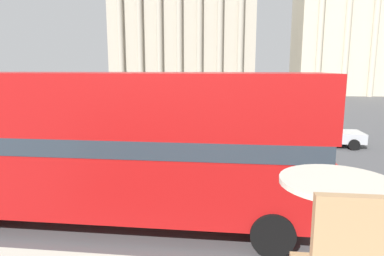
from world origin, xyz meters
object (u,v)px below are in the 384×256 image
Objects in this scene: car_maroon at (169,108)px; pedestrian_olive at (249,106)px; double_decker_bus at (118,142)px; pedestrian_white at (290,121)px; plaza_building_right at (373,30)px; traffic_light_far at (266,95)px; plaza_building_left at (185,27)px; pedestrian_grey at (222,120)px; traffic_light_mid at (141,103)px; car_silver at (322,134)px; cafe_dining_table at (335,214)px.

pedestrian_olive is at bearing -77.10° from car_maroon.
pedestrian_white is (6.82, 13.58, -1.43)m from double_decker_bus.
plaza_building_right is 42.06m from traffic_light_far.
plaza_building_left is 30.53m from car_maroon.
traffic_light_mid is at bearing -164.30° from pedestrian_grey.
traffic_light_far is (7.04, 8.54, -0.20)m from traffic_light_mid.
pedestrian_grey is at bearing -153.49° from pedestrian_olive.
pedestrian_olive is at bearing -125.02° from plaza_building_right.
pedestrian_grey is at bearing -135.54° from car_maroon.
pedestrian_grey is 4.42m from pedestrian_white.
double_decker_bus is at bearing 50.02° from car_silver.
pedestrian_olive is (7.29, 0.03, 0.31)m from car_maroon.
pedestrian_white is at bearing 33.71° from traffic_light_mid.
double_decker_bus reaches higher than cafe_dining_table.
pedestrian_grey is (7.59, -36.75, -10.27)m from plaza_building_left.
traffic_light_far is (10.68, -34.01, -8.77)m from plaza_building_left.
plaza_building_right is 6.26× the size of traffic_light_mid.
cafe_dining_table reaches higher than pedestrian_olive.
pedestrian_olive is at bearing 66.26° from traffic_light_mid.
plaza_building_right is at bearing 58.27° from traffic_light_mid.
cafe_dining_table is at bearing -140.32° from pedestrian_olive.
pedestrian_olive is (0.96, 29.12, -2.64)m from cafe_dining_table.
double_decker_bus reaches higher than pedestrian_grey.
traffic_light_mid is 1.09× the size of traffic_light_far.
cafe_dining_table is 0.03× the size of plaza_building_left.
pedestrian_white reaches higher than pedestrian_grey.
pedestrian_olive is at bearing 71.63° from double_decker_bus.
pedestrian_olive reaches higher than car_silver.
cafe_dining_table is 0.20× the size of traffic_light_far.
traffic_light_mid is at bearing -121.73° from plaza_building_right.
plaza_building_right is 15.55× the size of pedestrian_grey.
traffic_light_mid is 14.16m from car_maroon.
traffic_light_mid reaches higher than pedestrian_grey.
pedestrian_white reaches higher than car_maroon.
pedestrian_grey is (5.08, -8.20, 0.23)m from car_maroon.
cafe_dining_table is 0.17× the size of car_silver.
traffic_light_mid is 0.96× the size of car_silver.
traffic_light_mid is (-27.45, -44.40, -7.91)m from plaza_building_right.
traffic_light_far is 2.28× the size of pedestrian_grey.
plaza_building_right reaches higher than car_maroon.
double_decker_bus is at bearing -84.15° from plaza_building_left.
plaza_building_left is 31.84m from pedestrian_olive.
traffic_light_far is (-20.41, -35.87, -8.11)m from plaza_building_right.
pedestrian_olive is (-0.88, 5.48, -1.41)m from traffic_light_far.
cafe_dining_table is 0.43× the size of pedestrian_white.
traffic_light_mid is 0.96× the size of car_maroon.
traffic_light_mid is 7.21m from pedestrian_grey.
plaza_building_left reaches higher than car_maroon.
traffic_light_mid reaches higher than cafe_dining_table.
double_decker_bus reaches higher than car_silver.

